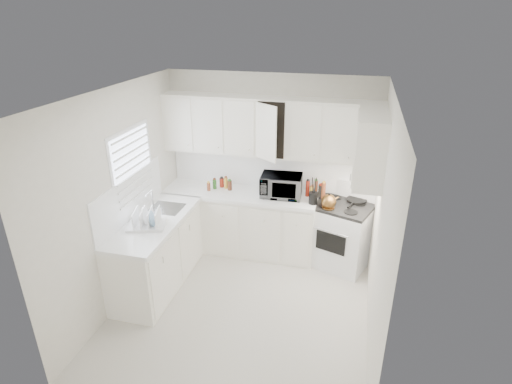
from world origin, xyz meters
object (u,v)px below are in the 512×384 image
(stove, at_px, (341,227))
(microwave, at_px, (281,183))
(utensil_crock, at_px, (314,190))
(rice_cooker, at_px, (267,187))
(tea_kettle, at_px, (329,200))
(dish_rack, at_px, (146,217))

(stove, height_order, microwave, microwave)
(utensil_crock, bearing_deg, rice_cooker, 168.66)
(stove, xyz_separation_m, utensil_crock, (-0.39, -0.09, 0.55))
(tea_kettle, xyz_separation_m, dish_rack, (-2.10, -1.06, 0.02))
(tea_kettle, relative_size, rice_cooker, 1.03)
(stove, relative_size, tea_kettle, 4.91)
(rice_cooker, height_order, utensil_crock, utensil_crock)
(rice_cooker, distance_m, dish_rack, 1.76)
(tea_kettle, distance_m, rice_cooker, 0.90)
(microwave, bearing_deg, tea_kettle, -20.78)
(rice_cooker, bearing_deg, dish_rack, -127.77)
(microwave, bearing_deg, dish_rack, -141.52)
(stove, distance_m, utensil_crock, 0.68)
(stove, height_order, rice_cooker, stove)
(stove, distance_m, microwave, 1.02)
(utensil_crock, distance_m, dish_rack, 2.20)
(stove, distance_m, tea_kettle, 0.51)
(stove, relative_size, microwave, 2.12)
(stove, xyz_separation_m, dish_rack, (-2.28, -1.22, 0.48))
(rice_cooker, xyz_separation_m, utensil_crock, (0.67, -0.13, 0.08))
(stove, height_order, tea_kettle, stove)
(microwave, height_order, rice_cooker, microwave)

